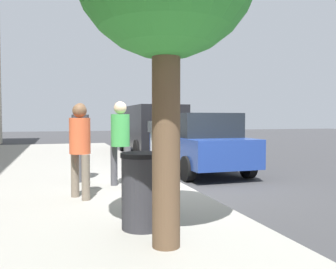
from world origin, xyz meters
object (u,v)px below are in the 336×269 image
object	(u,v)px
parking_officer	(80,135)
trash_bin	(143,190)
pedestrian_bystander	(80,143)
parked_van_far	(150,126)
pedestrian_at_meter	(120,136)
parked_sedan_near	(199,143)
parking_meter	(152,138)

from	to	relation	value
parking_officer	trash_bin	xyz separation A→B (m)	(-3.96, -0.56, -0.58)
pedestrian_bystander	trash_bin	xyz separation A→B (m)	(-2.05, -0.69, -0.51)
parked_van_far	parking_officer	bearing A→B (deg)	153.94
pedestrian_at_meter	pedestrian_bystander	xyz separation A→B (m)	(-0.92, 0.90, -0.07)
parked_sedan_near	trash_bin	distance (m)	6.04
parking_officer	trash_bin	distance (m)	4.04
parked_van_far	pedestrian_at_meter	bearing A→B (deg)	161.45
parked_sedan_near	parked_van_far	size ratio (longest dim) A/B	0.85
parked_sedan_near	parked_van_far	xyz separation A→B (m)	(5.91, 0.00, 0.36)
parking_meter	pedestrian_bystander	bearing A→B (deg)	126.60
pedestrian_bystander	parking_meter	bearing A→B (deg)	9.71
pedestrian_at_meter	pedestrian_bystander	world-z (taller)	pedestrian_at_meter
pedestrian_bystander	parked_van_far	bearing A→B (deg)	41.31
parking_officer	parked_sedan_near	xyz separation A→B (m)	(1.30, -3.53, -0.34)
pedestrian_at_meter	parked_van_far	bearing A→B (deg)	36.11
pedestrian_at_meter	parked_sedan_near	bearing A→B (deg)	4.37
parking_meter	parked_van_far	bearing A→B (deg)	-14.01
pedestrian_at_meter	parking_officer	distance (m)	1.26
pedestrian_bystander	parking_officer	bearing A→B (deg)	59.43
parking_officer	pedestrian_bystander	bearing A→B (deg)	-76.40
parking_officer	parked_van_far	size ratio (longest dim) A/B	0.35
pedestrian_bystander	trash_bin	size ratio (longest dim) A/B	1.72
pedestrian_at_meter	parked_van_far	distance (m)	8.64
parking_officer	parked_sedan_near	distance (m)	3.77
parking_meter	parked_sedan_near	size ratio (longest dim) A/B	0.32
pedestrian_at_meter	parked_sedan_near	distance (m)	3.59
pedestrian_bystander	parking_officer	world-z (taller)	parking_officer
parked_van_far	trash_bin	bearing A→B (deg)	165.15
parking_officer	trash_bin	bearing A→B (deg)	-64.61
parking_meter	parked_van_far	distance (m)	8.11
parking_meter	trash_bin	distance (m)	3.48
pedestrian_bystander	parked_van_far	xyz separation A→B (m)	(9.12, -3.65, 0.09)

